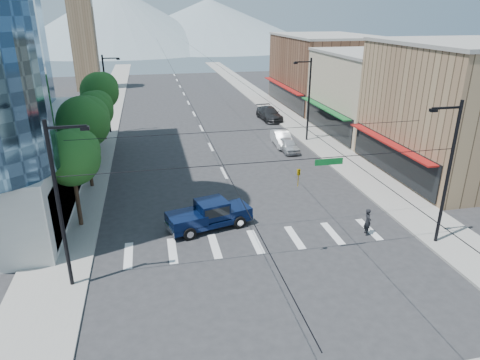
% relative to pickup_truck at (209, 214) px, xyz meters
% --- Properties ---
extents(ground, '(160.00, 160.00, 0.00)m').
position_rel_pickup_truck_xyz_m(ground, '(2.77, -3.99, -1.00)').
color(ground, '#28282B').
rests_on(ground, ground).
extents(sidewalk_left, '(4.00, 120.00, 0.15)m').
position_rel_pickup_truck_xyz_m(sidewalk_left, '(-9.23, 36.01, -0.92)').
color(sidewalk_left, gray).
rests_on(sidewalk_left, ground).
extents(sidewalk_right, '(4.00, 120.00, 0.15)m').
position_rel_pickup_truck_xyz_m(sidewalk_right, '(14.77, 36.01, -0.92)').
color(sidewalk_right, gray).
rests_on(sidewalk_right, ground).
extents(shop_near, '(12.00, 14.00, 11.00)m').
position_rel_pickup_truck_xyz_m(shop_near, '(22.77, 6.01, 4.50)').
color(shop_near, '#8C6B4C').
rests_on(shop_near, ground).
extents(shop_mid, '(12.00, 14.00, 9.00)m').
position_rel_pickup_truck_xyz_m(shop_mid, '(22.77, 20.01, 3.50)').
color(shop_mid, tan).
rests_on(shop_mid, ground).
extents(shop_far, '(12.00, 18.00, 10.00)m').
position_rel_pickup_truck_xyz_m(shop_far, '(22.77, 36.01, 4.00)').
color(shop_far, brown).
rests_on(shop_far, ground).
extents(clock_tower, '(4.80, 4.80, 20.40)m').
position_rel_pickup_truck_xyz_m(clock_tower, '(-13.73, 58.01, 9.64)').
color(clock_tower, '#8C6B4C').
rests_on(clock_tower, ground).
extents(mountain_left, '(80.00, 80.00, 22.00)m').
position_rel_pickup_truck_xyz_m(mountain_left, '(-12.23, 146.01, 10.00)').
color(mountain_left, gray).
rests_on(mountain_left, ground).
extents(mountain_right, '(90.00, 90.00, 18.00)m').
position_rel_pickup_truck_xyz_m(mountain_right, '(22.77, 156.01, 8.00)').
color(mountain_right, gray).
rests_on(mountain_right, ground).
extents(tree_near, '(3.65, 3.64, 6.71)m').
position_rel_pickup_truck_xyz_m(tree_near, '(-8.30, 2.10, 3.99)').
color(tree_near, black).
rests_on(tree_near, ground).
extents(tree_midnear, '(4.09, 4.09, 7.52)m').
position_rel_pickup_truck_xyz_m(tree_midnear, '(-8.30, 9.10, 4.60)').
color(tree_midnear, black).
rests_on(tree_midnear, ground).
extents(tree_midfar, '(3.65, 3.64, 6.71)m').
position_rel_pickup_truck_xyz_m(tree_midfar, '(-8.30, 16.10, 3.99)').
color(tree_midfar, black).
rests_on(tree_midfar, ground).
extents(tree_far, '(4.09, 4.09, 7.52)m').
position_rel_pickup_truck_xyz_m(tree_far, '(-8.30, 23.10, 4.60)').
color(tree_far, black).
rests_on(tree_far, ground).
extents(signal_rig, '(21.80, 0.20, 9.00)m').
position_rel_pickup_truck_xyz_m(signal_rig, '(2.97, -4.99, 3.65)').
color(signal_rig, black).
rests_on(signal_rig, ground).
extents(lamp_pole_nw, '(2.00, 0.25, 9.00)m').
position_rel_pickup_truck_xyz_m(lamp_pole_nw, '(-7.89, 26.01, 3.94)').
color(lamp_pole_nw, black).
rests_on(lamp_pole_nw, ground).
extents(lamp_pole_ne, '(2.00, 0.25, 9.00)m').
position_rel_pickup_truck_xyz_m(lamp_pole_ne, '(13.44, 18.01, 3.94)').
color(lamp_pole_ne, black).
rests_on(lamp_pole_ne, ground).
extents(pickup_truck, '(5.97, 3.34, 1.92)m').
position_rel_pickup_truck_xyz_m(pickup_truck, '(0.00, 0.00, 0.00)').
color(pickup_truck, black).
rests_on(pickup_truck, ground).
extents(pedestrian, '(0.51, 0.71, 1.80)m').
position_rel_pickup_truck_xyz_m(pedestrian, '(9.88, -3.04, -0.10)').
color(pedestrian, black).
rests_on(pedestrian, ground).
extents(parked_car_near, '(1.68, 4.03, 1.36)m').
position_rel_pickup_truck_xyz_m(parked_car_near, '(10.37, 14.87, -0.32)').
color(parked_car_near, '#BBBCC0').
rests_on(parked_car_near, ground).
extents(parked_car_mid, '(1.93, 4.77, 1.54)m').
position_rel_pickup_truck_xyz_m(parked_car_mid, '(10.37, 17.05, -0.23)').
color(parked_car_mid, white).
rests_on(parked_car_mid, ground).
extents(parked_car_far, '(2.70, 5.90, 1.67)m').
position_rel_pickup_truck_xyz_m(parked_car_far, '(12.17, 28.42, -0.16)').
color(parked_car_far, '#28282A').
rests_on(parked_car_far, ground).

